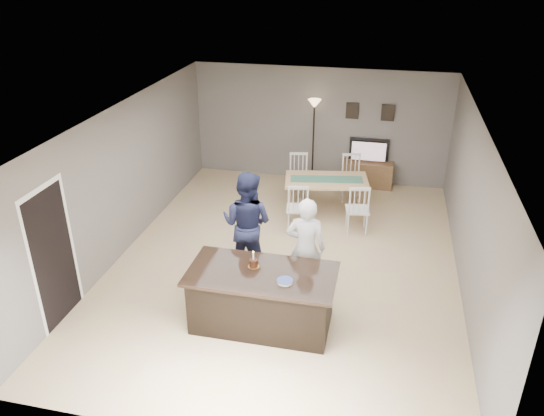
% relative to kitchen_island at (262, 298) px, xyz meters
% --- Properties ---
extents(floor, '(8.00, 8.00, 0.00)m').
position_rel_kitchen_island_xyz_m(floor, '(0.00, 1.80, -0.45)').
color(floor, tan).
rests_on(floor, ground).
extents(room_shell, '(8.00, 8.00, 8.00)m').
position_rel_kitchen_island_xyz_m(room_shell, '(0.00, 1.80, 1.22)').
color(room_shell, slate).
rests_on(room_shell, floor).
extents(kitchen_island, '(2.15, 1.10, 0.90)m').
position_rel_kitchen_island_xyz_m(kitchen_island, '(0.00, 0.00, 0.00)').
color(kitchen_island, black).
rests_on(kitchen_island, floor).
extents(tv_console, '(1.20, 0.40, 0.60)m').
position_rel_kitchen_island_xyz_m(tv_console, '(1.20, 5.57, -0.15)').
color(tv_console, brown).
rests_on(tv_console, floor).
extents(television, '(0.91, 0.12, 0.53)m').
position_rel_kitchen_island_xyz_m(television, '(1.20, 5.64, 0.41)').
color(television, black).
rests_on(television, tv_console).
extents(tv_screen_glow, '(0.78, 0.00, 0.78)m').
position_rel_kitchen_island_xyz_m(tv_screen_glow, '(1.20, 5.56, 0.42)').
color(tv_screen_glow, orange).
rests_on(tv_screen_glow, tv_console).
extents(picture_frames, '(1.10, 0.02, 0.38)m').
position_rel_kitchen_island_xyz_m(picture_frames, '(1.15, 5.78, 1.30)').
color(picture_frames, black).
rests_on(picture_frames, room_shell).
extents(doorway, '(0.00, 2.10, 2.65)m').
position_rel_kitchen_island_xyz_m(doorway, '(-2.99, -0.50, 0.80)').
color(doorway, black).
rests_on(doorway, floor).
extents(woman, '(0.64, 0.44, 1.72)m').
position_rel_kitchen_island_xyz_m(woman, '(0.49, 0.89, 0.40)').
color(woman, silver).
rests_on(woman, floor).
extents(man, '(1.01, 0.85, 1.87)m').
position_rel_kitchen_island_xyz_m(man, '(-0.58, 1.35, 0.48)').
color(man, '#1C203E').
rests_on(man, floor).
extents(birthday_cake, '(0.17, 0.17, 0.26)m').
position_rel_kitchen_island_xyz_m(birthday_cake, '(-0.16, 0.13, 0.51)').
color(birthday_cake, gold).
rests_on(birthday_cake, kitchen_island).
extents(plate_stack, '(0.23, 0.23, 0.04)m').
position_rel_kitchen_island_xyz_m(plate_stack, '(0.37, -0.17, 0.46)').
color(plate_stack, white).
rests_on(plate_stack, kitchen_island).
extents(dining_table, '(1.92, 2.16, 1.04)m').
position_rel_kitchen_island_xyz_m(dining_table, '(0.44, 3.87, 0.21)').
color(dining_table, tan).
rests_on(dining_table, floor).
extents(floor_lamp, '(0.30, 0.30, 2.02)m').
position_rel_kitchen_island_xyz_m(floor_lamp, '(-0.10, 5.56, 1.11)').
color(floor_lamp, black).
rests_on(floor_lamp, floor).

